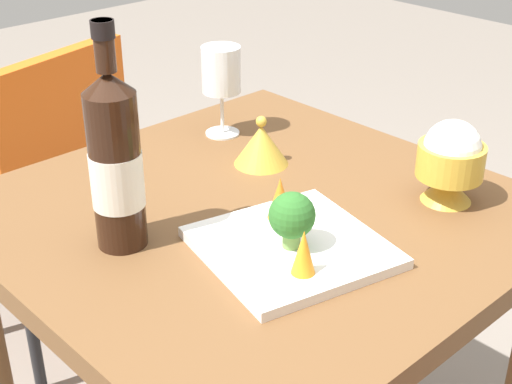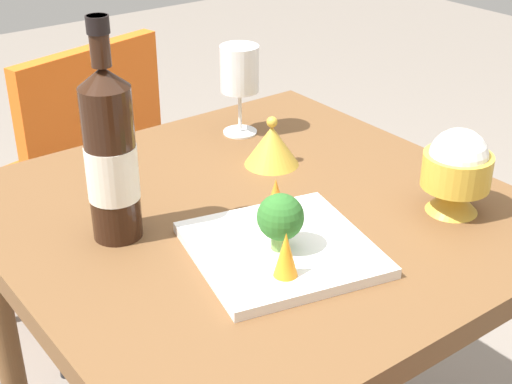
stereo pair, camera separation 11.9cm
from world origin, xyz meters
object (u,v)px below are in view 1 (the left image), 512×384
object	(u,v)px
chair_by_wall	(47,176)
carrot_garnish_left	(280,198)
rice_bowl	(451,160)
carrot_garnish_right	(304,252)
broccoli_floret	(292,217)
serving_plate	(292,247)
wine_bottle	(115,162)
rice_bowl_lid	(261,145)
wine_glass	(221,72)

from	to	relation	value
chair_by_wall	carrot_garnish_left	size ratio (longest dim) A/B	12.41
rice_bowl	carrot_garnish_right	xyz separation A→B (m)	(0.00, -0.35, -0.02)
broccoli_floret	carrot_garnish_left	xyz separation A→B (m)	(-0.07, 0.05, -0.02)
carrot_garnish_right	rice_bowl	bearing A→B (deg)	90.27
rice_bowl	serving_plate	distance (m)	0.32
chair_by_wall	wine_bottle	world-z (taller)	wine_bottle
rice_bowl	carrot_garnish_left	bearing A→B (deg)	-116.04
rice_bowl_lid	broccoli_floret	world-z (taller)	broccoli_floret
rice_bowl_lid	broccoli_floret	distance (m)	0.32
wine_bottle	serving_plate	xyz separation A→B (m)	(0.19, 0.17, -0.13)
chair_by_wall	carrot_garnish_left	xyz separation A→B (m)	(0.84, -0.03, 0.28)
wine_bottle	rice_bowl_lid	xyz separation A→B (m)	(-0.06, 0.34, -0.10)
rice_bowl	chair_by_wall	bearing A→B (deg)	-166.55
broccoli_floret	wine_bottle	bearing A→B (deg)	-141.56
chair_by_wall	wine_bottle	size ratio (longest dim) A/B	2.52
rice_bowl_lid	carrot_garnish_right	distance (m)	0.39
wine_glass	broccoli_floret	bearing A→B (deg)	-28.72
wine_bottle	chair_by_wall	bearing A→B (deg)	161.51
chair_by_wall	rice_bowl_lid	bearing A→B (deg)	-94.75
rice_bowl_lid	broccoli_floret	xyz separation A→B (m)	(0.26, -0.19, 0.03)
rice_bowl_lid	serving_plate	xyz separation A→B (m)	(0.25, -0.18, -0.03)
wine_bottle	wine_glass	size ratio (longest dim) A/B	1.89
rice_bowl_lid	rice_bowl	bearing A→B (deg)	21.79
rice_bowl	carrot_garnish_right	bearing A→B (deg)	-89.73
wine_glass	serving_plate	bearing A→B (deg)	-28.23
rice_bowl	serving_plate	bearing A→B (deg)	-101.82
wine_glass	carrot_garnish_right	size ratio (longest dim) A/B	2.70
rice_bowl	carrot_garnish_left	world-z (taller)	rice_bowl
carrot_garnish_right	rice_bowl_lid	bearing A→B (deg)	144.82
wine_glass	rice_bowl	xyz separation A→B (m)	(0.47, 0.09, -0.05)
serving_plate	broccoli_floret	size ratio (longest dim) A/B	3.50
rice_bowl_lid	serving_plate	bearing A→B (deg)	-35.31
chair_by_wall	carrot_garnish_left	bearing A→B (deg)	-106.11
serving_plate	carrot_garnish_left	bearing A→B (deg)	148.39
serving_plate	carrot_garnish_left	size ratio (longest dim) A/B	4.39
wine_bottle	rice_bowl	distance (m)	0.54
rice_bowl_lid	serving_plate	world-z (taller)	rice_bowl_lid
broccoli_floret	carrot_garnish_left	distance (m)	0.09
rice_bowl_lid	carrot_garnish_left	xyz separation A→B (m)	(0.19, -0.14, 0.01)
chair_by_wall	serving_plate	size ratio (longest dim) A/B	2.83
rice_bowl	serving_plate	xyz separation A→B (m)	(-0.06, -0.30, -0.07)
broccoli_floret	rice_bowl_lid	bearing A→B (deg)	144.19
rice_bowl	serving_plate	world-z (taller)	rice_bowl
chair_by_wall	carrot_garnish_left	distance (m)	0.88
broccoli_floret	serving_plate	bearing A→B (deg)	129.17
chair_by_wall	broccoli_floret	size ratio (longest dim) A/B	9.91
rice_bowl	rice_bowl_lid	xyz separation A→B (m)	(-0.31, -0.13, -0.04)
chair_by_wall	serving_plate	xyz separation A→B (m)	(0.90, -0.07, 0.23)
wine_glass	broccoli_floret	distance (m)	0.47
rice_bowl	rice_bowl_lid	distance (m)	0.34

